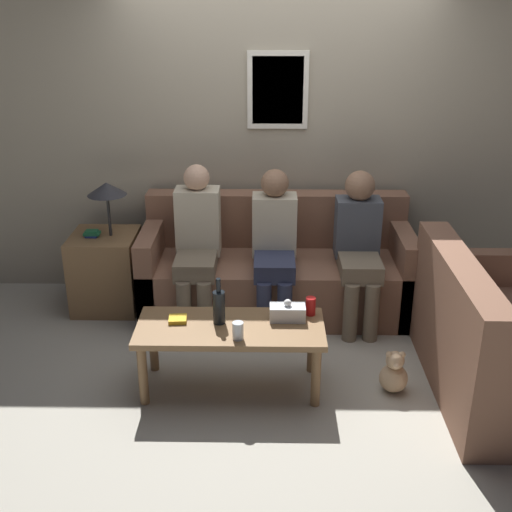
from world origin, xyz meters
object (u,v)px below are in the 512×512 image
object	(u,v)px
wine_bottle	(219,306)
person_right	(359,242)
couch_main	(276,271)
person_left	(197,240)
person_middle	(274,242)
teddy_bear	(394,374)
coffee_table	(230,334)
couch_side	(493,346)
drinking_glass	(238,331)

from	to	relation	value
wine_bottle	person_right	distance (m)	1.36
couch_main	person_right	size ratio (longest dim) A/B	1.80
couch_main	person_left	bearing A→B (deg)	-163.90
person_left	person_middle	world-z (taller)	person_left
couch_main	teddy_bear	bearing A→B (deg)	-57.69
coffee_table	wine_bottle	distance (m)	0.20
person_left	person_middle	bearing A→B (deg)	-1.13
couch_side	drinking_glass	bearing A→B (deg)	95.80
coffee_table	couch_main	bearing A→B (deg)	75.01
wine_bottle	person_middle	world-z (taller)	person_middle
couch_main	person_left	distance (m)	0.72
coffee_table	drinking_glass	bearing A→B (deg)	-71.14
drinking_glass	person_middle	world-z (taller)	person_middle
teddy_bear	person_right	bearing A→B (deg)	97.55
person_middle	drinking_glass	bearing A→B (deg)	-101.57
couch_main	person_middle	distance (m)	0.38
couch_main	person_right	xyz separation A→B (m)	(0.62, -0.20, 0.34)
couch_main	drinking_glass	size ratio (longest dim) A/B	18.93
person_right	teddy_bear	world-z (taller)	person_right
coffee_table	person_right	size ratio (longest dim) A/B	1.02
person_middle	teddy_bear	size ratio (longest dim) A/B	4.07
wine_bottle	person_middle	xyz separation A→B (m)	(0.36, 0.93, 0.08)
couch_main	coffee_table	size ratio (longest dim) A/B	1.77
couch_side	person_middle	bearing A→B (deg)	55.31
drinking_glass	couch_side	bearing A→B (deg)	5.80
couch_main	teddy_bear	xyz separation A→B (m)	(0.75, -1.19, -0.19)
person_middle	coffee_table	bearing A→B (deg)	-106.61
couch_main	drinking_glass	xyz separation A→B (m)	(-0.25, -1.32, 0.19)
wine_bottle	couch_side	bearing A→B (deg)	-1.21
couch_main	drinking_glass	distance (m)	1.36
couch_main	coffee_table	distance (m)	1.20
person_right	teddy_bear	distance (m)	1.13
person_left	person_middle	size ratio (longest dim) A/B	1.03
coffee_table	wine_bottle	size ratio (longest dim) A/B	3.85
couch_side	wine_bottle	size ratio (longest dim) A/B	4.75
person_right	drinking_glass	bearing A→B (deg)	-127.93
couch_side	person_left	distance (m)	2.25
wine_bottle	person_left	world-z (taller)	person_left
person_left	teddy_bear	xyz separation A→B (m)	(1.37, -1.01, -0.53)
drinking_glass	person_left	size ratio (longest dim) A/B	0.09
wine_bottle	drinking_glass	bearing A→B (deg)	-57.51
wine_bottle	person_right	bearing A→B (deg)	42.49
wine_bottle	teddy_bear	world-z (taller)	wine_bottle
wine_bottle	coffee_table	bearing A→B (deg)	-27.01
person_left	coffee_table	bearing A→B (deg)	-72.72
drinking_glass	teddy_bear	distance (m)	1.08
person_left	couch_main	bearing A→B (deg)	16.10
person_right	teddy_bear	xyz separation A→B (m)	(0.13, -0.99, -0.53)
drinking_glass	coffee_table	bearing A→B (deg)	108.86
coffee_table	wine_bottle	bearing A→B (deg)	152.99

